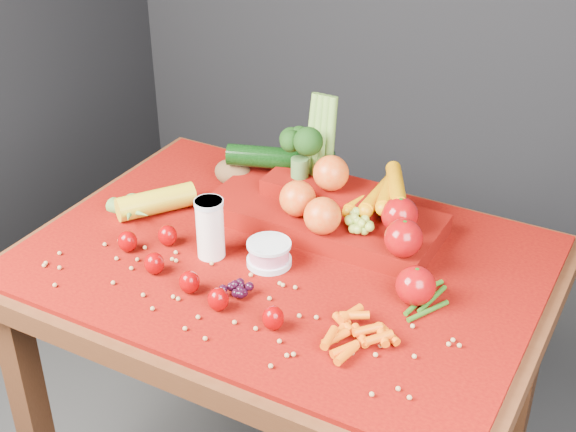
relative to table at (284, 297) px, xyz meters
The scene contains 12 objects.
table is the anchor object (origin of this frame).
red_cloth 0.10m from the table, ahead, with size 1.05×0.75×0.01m, color #780C04.
milk_glass 0.23m from the table, 153.01° to the right, with size 0.06×0.06×0.13m.
yogurt_bowl 0.14m from the table, 107.45° to the right, with size 0.09×0.09×0.05m.
strawberry_scatter 0.25m from the table, 126.16° to the right, with size 0.44×0.18×0.05m.
dark_grape_cluster 0.20m from the table, 93.88° to the right, with size 0.06×0.05×0.03m, color black, non-canonical shape.
soybean_scatter 0.23m from the table, 90.00° to the right, with size 0.84×0.24×0.01m, color tan, non-canonical shape.
corn_ear 0.39m from the table, behind, with size 0.25×0.27×0.06m.
potato 0.37m from the table, 140.11° to the left, with size 0.10×0.07×0.07m, color #55331B.
baby_carrot_pile 0.34m from the table, 36.80° to the right, with size 0.17×0.17×0.03m, color #E45608, non-canonical shape.
green_bean_pile 0.34m from the table, ahead, with size 0.14×0.12×0.01m, color #245212, non-canonical shape.
produce_mound 0.23m from the table, 75.54° to the left, with size 0.61×0.37×0.27m.
Camera 1 is at (0.68, -1.23, 1.70)m, focal length 50.00 mm.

